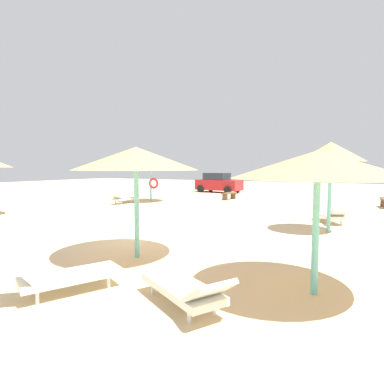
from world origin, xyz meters
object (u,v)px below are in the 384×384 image
at_px(parasol_0, 331,152).
at_px(lounger_2, 124,198).
at_px(lounger_0, 330,215).
at_px(lounger_1, 185,288).
at_px(bench_0, 229,195).
at_px(parasol_2, 151,165).
at_px(parasol_3, 136,159).
at_px(parked_car, 218,183).
at_px(parasol_1, 318,165).
at_px(lounger_3, 63,275).

relative_size(parasol_0, lounger_2, 1.61).
height_order(lounger_0, lounger_1, lounger_1).
xyz_separation_m(lounger_0, bench_0, (-6.89, 6.62, 0.03)).
relative_size(parasol_2, bench_0, 1.95).
height_order(parasol_0, parasol_3, parasol_0).
distance_m(lounger_2, parked_car, 10.81).
bearing_deg(parasol_3, bench_0, 102.33).
bearing_deg(parasol_3, parasol_1, -5.29).
bearing_deg(parasol_3, parasol_2, 123.81).
bearing_deg(parasol_1, parasol_0, 92.46).
xyz_separation_m(bench_0, parked_car, (-3.13, 5.42, 0.48)).
bearing_deg(lounger_2, parked_car, 80.77).
bearing_deg(lounger_3, parasol_3, 95.93).
height_order(parasol_0, lounger_2, parasol_0).
bearing_deg(parked_car, lounger_3, -73.59).
bearing_deg(lounger_0, parasol_1, -87.41).
relative_size(parasol_0, parasol_3, 1.01).
xyz_separation_m(lounger_2, lounger_3, (8.21, -11.36, 0.01)).
xyz_separation_m(parasol_2, lounger_0, (10.93, -3.10, -2.07)).
xyz_separation_m(parasol_3, parked_car, (-6.23, 19.60, -1.59)).
height_order(parasol_1, parasol_2, parasol_2).
bearing_deg(lounger_3, lounger_1, 13.13).
xyz_separation_m(lounger_1, parked_car, (-8.66, 21.51, 0.51)).
distance_m(lounger_3, bench_0, 16.93).
bearing_deg(lounger_0, parasol_2, 164.18).
bearing_deg(lounger_3, lounger_0, 70.45).
bearing_deg(bench_0, parked_car, 120.03).
bearing_deg(bench_0, lounger_1, -71.04).
distance_m(lounger_1, parked_car, 23.19).
bearing_deg(lounger_1, lounger_0, 81.78).
bearing_deg(lounger_0, lounger_3, -109.55).
xyz_separation_m(lounger_2, parked_car, (1.73, 10.66, 0.50)).
xyz_separation_m(parasol_1, parked_car, (-10.39, 19.99, -1.43)).
distance_m(lounger_0, lounger_3, 10.58).
relative_size(lounger_3, bench_0, 1.26).
height_order(parasol_0, lounger_0, parasol_0).
xyz_separation_m(parasol_1, lounger_2, (-12.12, 9.33, -1.94)).
distance_m(lounger_1, lounger_3, 2.23).
bearing_deg(parasol_1, lounger_3, -152.53).
relative_size(lounger_3, parked_car, 0.47).
bearing_deg(parasol_2, parasol_3, -56.19).
height_order(lounger_3, bench_0, lounger_3).
relative_size(parasol_2, parasol_3, 0.99).
height_order(parasol_2, bench_0, parasol_2).
bearing_deg(parasol_0, parasol_3, -125.20).
xyz_separation_m(lounger_1, lounger_3, (-2.18, -0.51, 0.01)).
bearing_deg(parasol_3, parked_car, 107.64).
bearing_deg(parasol_0, parasol_1, -87.54).
bearing_deg(lounger_0, parasol_0, -87.04).
relative_size(parasol_0, lounger_1, 1.56).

